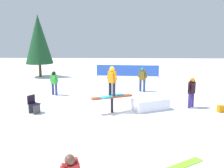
# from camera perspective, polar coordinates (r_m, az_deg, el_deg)

# --- Properties ---
(ground_plane) EXTENTS (60.00, 60.00, 0.00)m
(ground_plane) POSITION_cam_1_polar(r_m,az_deg,el_deg) (12.30, -0.00, -6.50)
(ground_plane) COLOR white
(rail_feature) EXTENTS (2.00, 1.12, 0.82)m
(rail_feature) POSITION_cam_1_polar(r_m,az_deg,el_deg) (12.11, -0.00, -3.43)
(rail_feature) COLOR black
(rail_feature) RESTS_ON ground
(snow_kicker_ramp) EXTENTS (2.26, 2.11, 0.56)m
(snow_kicker_ramp) POSITION_cam_1_polar(r_m,az_deg,el_deg) (13.07, 7.98, -4.27)
(snow_kicker_ramp) COLOR white
(snow_kicker_ramp) RESTS_ON ground
(main_rider_on_rail) EXTENTS (1.19, 1.12, 1.45)m
(main_rider_on_rail) POSITION_cam_1_polar(r_m,az_deg,el_deg) (11.92, -0.00, 0.63)
(main_rider_on_rail) COLOR #19B3D5
(main_rider_on_rail) RESTS_ON rail_feature
(bystander_brown) EXTENTS (0.64, 0.47, 1.63)m
(bystander_brown) POSITION_cam_1_polar(r_m,az_deg,el_deg) (16.75, 6.98, 1.34)
(bystander_brown) COLOR navy
(bystander_brown) RESTS_ON ground
(bystander_green) EXTENTS (0.64, 0.39, 1.52)m
(bystander_green) POSITION_cam_1_polar(r_m,az_deg,el_deg) (16.06, -13.07, 0.49)
(bystander_green) COLOR navy
(bystander_green) RESTS_ON ground
(bystander_black) EXTENTS (0.55, 0.50, 1.59)m
(bystander_black) POSITION_cam_1_polar(r_m,az_deg,el_deg) (13.50, 17.72, -1.53)
(bystander_black) COLOR navy
(bystander_black) RESTS_ON ground
(loose_snowboard_lime) EXTENTS (1.32, 1.01, 0.02)m
(loose_snowboard_lime) POSITION_cam_1_polar(r_m,az_deg,el_deg) (7.87, 16.00, -17.35)
(loose_snowboard_lime) COLOR #8BE22E
(loose_snowboard_lime) RESTS_ON ground
(folding_chair) EXTENTS (0.61, 0.61, 0.88)m
(folding_chair) POSITION_cam_1_polar(r_m,az_deg,el_deg) (12.66, -17.51, -4.55)
(folding_chair) COLOR #3F3F44
(folding_chair) RESTS_ON ground
(backpack_on_snow) EXTENTS (0.35, 0.30, 0.34)m
(backpack_on_snow) POSITION_cam_1_polar(r_m,az_deg,el_deg) (13.40, 23.57, -5.21)
(backpack_on_snow) COLOR orange
(backpack_on_snow) RESTS_ON ground
(safety_fence) EXTENTS (5.60, 0.44, 1.10)m
(safety_fence) POSITION_cam_1_polar(r_m,az_deg,el_deg) (22.59, 3.55, 3.07)
(safety_fence) COLOR blue
(safety_fence) RESTS_ON ground
(pine_tree_near) EXTENTS (2.45, 2.45, 5.56)m
(pine_tree_near) POSITION_cam_1_polar(r_m,az_deg,el_deg) (23.52, -16.45, 9.77)
(pine_tree_near) COLOR #4C331E
(pine_tree_near) RESTS_ON ground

